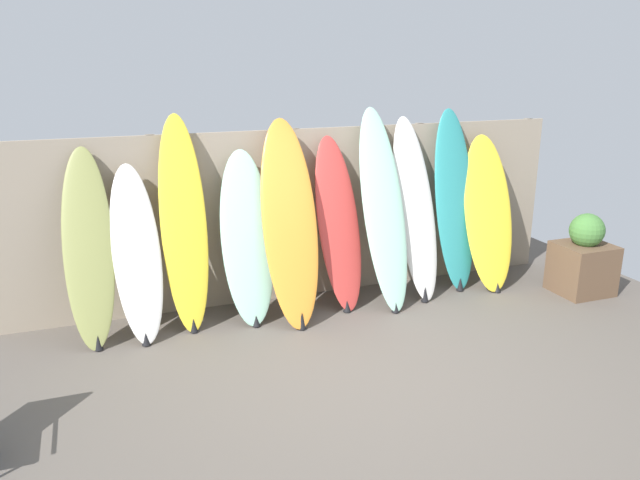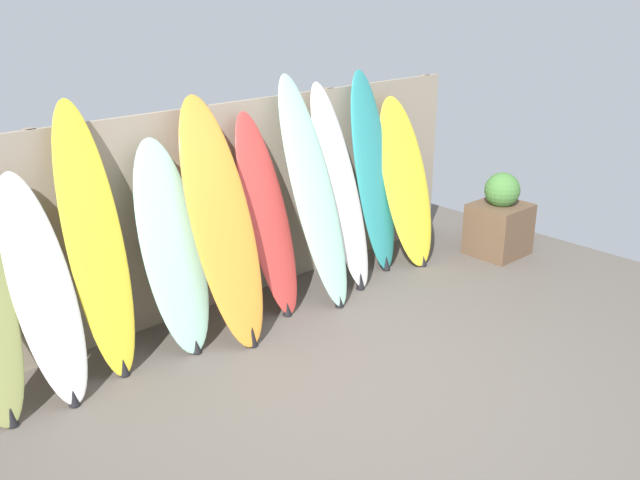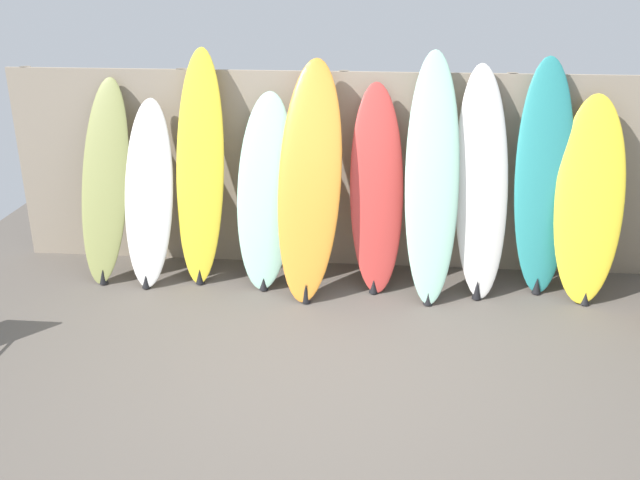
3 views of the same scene
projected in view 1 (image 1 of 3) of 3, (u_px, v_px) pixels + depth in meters
The scene contains 13 objects.
ground at pixel (375, 380), 5.04m from camera, with size 7.68×7.68×0.00m, color #5B544C.
fence_back at pixel (297, 215), 6.58m from camera, with size 6.08×0.11×1.80m.
surfboard_olive_0 at pixel (88, 250), 5.55m from camera, with size 0.49×0.71×1.75m.
surfboard_white_1 at pixel (137, 255), 5.66m from camera, with size 0.46×0.69×1.58m.
surfboard_yellow_2 at pixel (184, 226), 5.83m from camera, with size 0.45×0.59×2.01m.
surfboard_seafoam_3 at pixel (247, 239), 6.02m from camera, with size 0.55×0.64×1.66m.
surfboard_orange_4 at pixel (290, 224), 6.00m from camera, with size 0.60×0.87×1.95m.
surfboard_red_5 at pixel (339, 225), 6.34m from camera, with size 0.52×0.64×1.75m.
surfboard_seafoam_6 at pixel (383, 210), 6.37m from camera, with size 0.46×0.82×2.02m.
surfboard_white_7 at pixel (415, 210), 6.61m from camera, with size 0.52×0.73×1.91m.
surfboard_teal_8 at pixel (455, 201), 6.84m from camera, with size 0.52×0.54×1.97m.
surfboard_yellow_9 at pixel (488, 213), 6.90m from camera, with size 0.64×0.72×1.68m.
planter_box at pixel (583, 260), 6.79m from camera, with size 0.57×0.52×0.89m.
Camera 1 is at (-1.97, -4.06, 2.54)m, focal length 35.00 mm.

